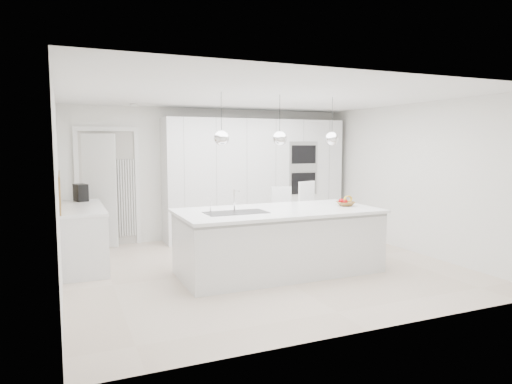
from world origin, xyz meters
name	(u,v)px	position (x,y,z in m)	size (l,w,h in m)	color
floor	(264,268)	(0.00, 0.00, 0.00)	(5.50, 5.50, 0.00)	beige
wall_back	(212,174)	(0.00, 2.50, 1.25)	(5.50, 5.50, 0.00)	white
wall_left	(58,191)	(-2.75, 0.00, 1.25)	(5.00, 5.00, 0.00)	white
ceiling	(264,96)	(0.00, 0.00, 2.50)	(5.50, 5.50, 0.00)	white
tall_cabinets	(255,179)	(0.80, 2.20, 1.15)	(3.60, 0.60, 2.30)	white
oven_stack	(303,168)	(1.70, 1.89, 1.35)	(0.62, 0.04, 1.05)	#A5A5A8
doorway_frame	(108,189)	(-1.95, 2.47, 1.02)	(1.11, 0.08, 2.13)	white
hallway_door	(94,191)	(-2.20, 2.42, 1.00)	(0.82, 0.04, 2.00)	white
radiator	(127,198)	(-1.63, 2.46, 0.85)	(0.32, 0.04, 1.40)	white
left_base_cabinets	(83,237)	(-2.45, 1.20, 0.43)	(0.60, 1.80, 0.86)	white
left_worktop	(82,208)	(-2.45, 1.20, 0.88)	(0.62, 1.82, 0.04)	white
oak_backsplash	(60,190)	(-2.74, 1.20, 1.15)	(0.02, 1.80, 0.50)	olive
island_base	(279,243)	(0.10, -0.30, 0.43)	(2.80, 1.20, 0.86)	white
island_worktop	(278,211)	(0.10, -0.25, 0.88)	(2.84, 1.40, 0.04)	white
island_sink	(236,218)	(-0.55, -0.30, 0.82)	(0.84, 0.44, 0.18)	#3F3F42
island_tap	(234,200)	(-0.50, -0.10, 1.05)	(0.02, 0.02, 0.30)	white
pendant_left	(221,138)	(-0.75, -0.30, 1.90)	(0.20, 0.20, 0.20)	white
pendant_mid	(280,139)	(0.10, -0.30, 1.90)	(0.20, 0.20, 0.20)	white
pendant_right	(332,139)	(0.95, -0.30, 1.90)	(0.20, 0.20, 0.20)	white
fruit_bowl	(346,204)	(1.20, -0.31, 0.93)	(0.27, 0.27, 0.07)	olive
espresso_machine	(81,193)	(-2.43, 1.86, 1.04)	(0.17, 0.26, 0.28)	black
bar_stool_left	(285,221)	(0.68, 0.67, 0.55)	(0.36, 0.51, 1.11)	white
bar_stool_right	(311,218)	(1.12, 0.58, 0.59)	(0.39, 0.54, 1.18)	white
apple_a	(341,201)	(1.15, -0.27, 0.97)	(0.08, 0.08, 0.08)	#B2090C
apple_b	(345,201)	(1.17, -0.33, 0.97)	(0.08, 0.08, 0.08)	#B2090C
apple_c	(345,201)	(1.21, -0.28, 0.96)	(0.07, 0.07, 0.07)	#B2090C
banana_bunch	(348,199)	(1.24, -0.32, 1.01)	(0.19, 0.19, 0.03)	gold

